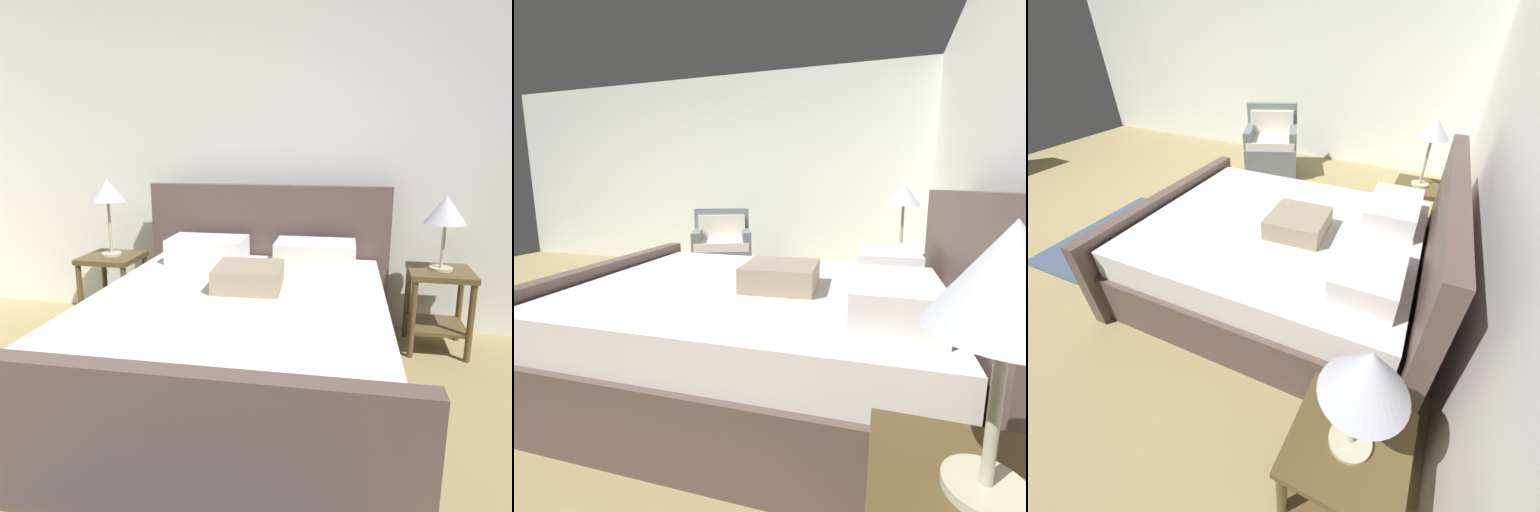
{
  "view_description": "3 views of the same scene",
  "coord_description": "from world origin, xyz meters",
  "views": [
    {
      "loc": [
        1.14,
        -0.51,
        1.49
      ],
      "look_at": [
        0.55,
        2.3,
        0.8
      ],
      "focal_mm": 33.46,
      "sensor_mm": 36.0,
      "label": 1
    },
    {
      "loc": [
        2.46,
        2.75,
        1.18
      ],
      "look_at": [
        0.68,
        2.2,
        0.83
      ],
      "focal_mm": 25.6,
      "sensor_mm": 36.0,
      "label": 2
    },
    {
      "loc": [
        2.35,
        2.99,
        1.86
      ],
      "look_at": [
        0.9,
        2.28,
        0.67
      ],
      "focal_mm": 22.5,
      "sensor_mm": 36.0,
      "label": 3
    }
  ],
  "objects": [
    {
      "name": "nightstand_left",
      "position": [
        -0.76,
        2.9,
        0.4
      ],
      "size": [
        0.44,
        0.44,
        0.6
      ],
      "color": "brown",
      "rests_on": "ground"
    },
    {
      "name": "area_rug",
      "position": [
        0.5,
        0.28,
        0.01
      ],
      "size": [
        1.55,
        1.23,
        0.01
      ],
      "primitive_type": "cube",
      "rotation": [
        0.0,
        0.0,
        0.03
      ],
      "color": "#3C4D67",
      "rests_on": "ground"
    },
    {
      "name": "ground_plane",
      "position": [
        0.0,
        0.0,
        -0.01
      ],
      "size": [
        5.42,
        6.67,
        0.02
      ],
      "primitive_type": "cube",
      "color": "#968657"
    },
    {
      "name": "table_lamp_left",
      "position": [
        -0.76,
        2.9,
        1.09
      ],
      "size": [
        0.27,
        0.27,
        0.6
      ],
      "color": "#B7B293",
      "rests_on": "nightstand_left"
    },
    {
      "name": "bed",
      "position": [
        0.5,
        2.12,
        0.34
      ],
      "size": [
        1.94,
        2.3,
        1.16
      ],
      "color": "brown",
      "rests_on": "ground"
    },
    {
      "name": "armchair",
      "position": [
        -1.83,
        0.76,
        0.35
      ],
      "size": [
        0.96,
        0.95,
        0.9
      ],
      "color": "slate",
      "rests_on": "ground"
    },
    {
      "name": "table_lamp_right",
      "position": [
        1.76,
        2.97,
        1.02
      ],
      "size": [
        0.29,
        0.29,
        0.53
      ],
      "color": "#B7B293",
      "rests_on": "nightstand_right"
    },
    {
      "name": "wall_side_left",
      "position": [
        -2.77,
        0.0,
        1.38
      ],
      "size": [
        0.12,
        6.79,
        2.76
      ],
      "primitive_type": "cube",
      "color": "silver",
      "rests_on": "ground"
    },
    {
      "name": "wall_back",
      "position": [
        0.0,
        3.4,
        1.38
      ],
      "size": [
        5.54,
        0.12,
        2.76
      ],
      "primitive_type": "cube",
      "color": "silver",
      "rests_on": "ground"
    }
  ]
}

